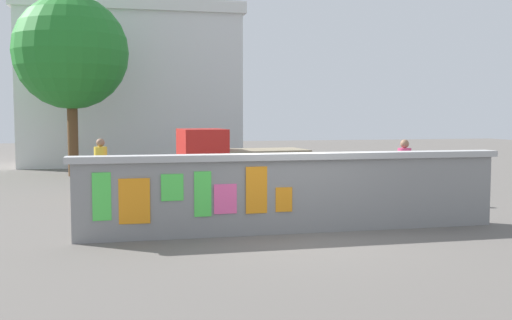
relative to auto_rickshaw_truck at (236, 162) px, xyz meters
name	(u,v)px	position (x,y,z in m)	size (l,w,h in m)	color
ground	(225,184)	(0.04, 2.28, -0.90)	(60.00, 60.00, 0.00)	#605B56
poster_wall	(295,192)	(0.03, -5.72, -0.12)	(8.41, 0.42, 1.52)	gray
auto_rickshaw_truck	(236,162)	(0.00, 0.00, 0.00)	(3.71, 1.78, 1.85)	black
motorcycle	(288,197)	(0.33, -4.17, -0.44)	(1.87, 0.68, 0.87)	black
bicycle_near	(199,197)	(-1.47, -3.07, -0.54)	(1.71, 0.44, 0.95)	black
bicycle_far	(360,180)	(3.51, -0.59, -0.54)	(1.68, 0.52, 0.95)	black
person_walking	(404,164)	(3.84, -2.67, 0.09)	(0.48, 0.48, 1.62)	#338CBF
person_bystander	(101,162)	(-3.73, -0.33, 0.09)	(0.48, 0.48, 1.62)	yellow
tree_roadside	(71,53)	(-4.91, 6.06, 3.57)	(4.10, 4.10, 6.54)	brown
building_background	(132,85)	(-2.68, 11.28, 2.68)	(9.76, 4.52, 7.11)	silver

